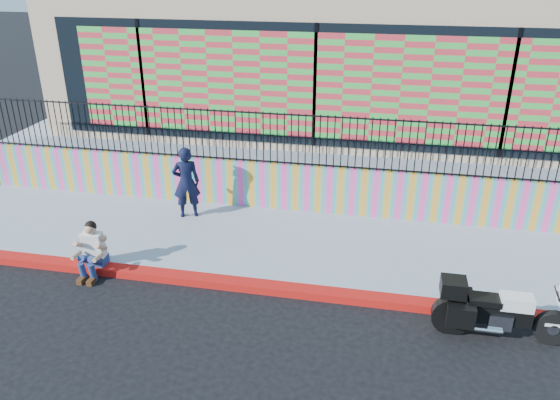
# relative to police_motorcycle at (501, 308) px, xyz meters

# --- Properties ---
(ground) EXTENTS (90.00, 90.00, 0.00)m
(ground) POSITION_rel_police_motorcycle_xyz_m (-3.67, 0.55, -0.55)
(ground) COLOR black
(ground) RESTS_ON ground
(red_curb) EXTENTS (16.00, 0.30, 0.15)m
(red_curb) POSITION_rel_police_motorcycle_xyz_m (-3.67, 0.55, -0.48)
(red_curb) COLOR #A5100B
(red_curb) RESTS_ON ground
(sidewalk) EXTENTS (16.00, 3.00, 0.15)m
(sidewalk) POSITION_rel_police_motorcycle_xyz_m (-3.67, 2.20, -0.48)
(sidewalk) COLOR #8F97AC
(sidewalk) RESTS_ON ground
(mural_wall) EXTENTS (16.00, 0.20, 1.10)m
(mural_wall) POSITION_rel_police_motorcycle_xyz_m (-3.67, 3.80, 0.15)
(mural_wall) COLOR #FF439E
(mural_wall) RESTS_ON sidewalk
(metal_fence) EXTENTS (15.80, 0.04, 1.20)m
(metal_fence) POSITION_rel_police_motorcycle_xyz_m (-3.67, 3.80, 1.30)
(metal_fence) COLOR black
(metal_fence) RESTS_ON mural_wall
(elevated_platform) EXTENTS (16.00, 10.00, 1.25)m
(elevated_platform) POSITION_rel_police_motorcycle_xyz_m (-3.67, 8.90, 0.07)
(elevated_platform) COLOR #8F97AC
(elevated_platform) RESTS_ON ground
(storefront_building) EXTENTS (14.00, 8.06, 4.00)m
(storefront_building) POSITION_rel_police_motorcycle_xyz_m (-3.67, 8.68, 2.70)
(storefront_building) COLOR tan
(storefront_building) RESTS_ON elevated_platform
(police_motorcycle) EXTENTS (2.11, 0.70, 1.31)m
(police_motorcycle) POSITION_rel_police_motorcycle_xyz_m (0.00, 0.00, 0.00)
(police_motorcycle) COLOR black
(police_motorcycle) RESTS_ON ground
(police_officer) EXTENTS (0.71, 0.59, 1.65)m
(police_officer) POSITION_rel_police_motorcycle_xyz_m (-6.28, 2.96, 0.42)
(police_officer) COLOR black
(police_officer) RESTS_ON sidewalk
(seated_man) EXTENTS (0.54, 0.71, 1.06)m
(seated_man) POSITION_rel_police_motorcycle_xyz_m (-7.27, 0.41, -0.10)
(seated_man) COLOR navy
(seated_man) RESTS_ON ground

